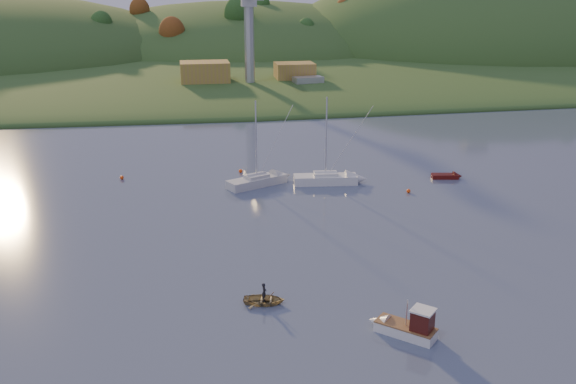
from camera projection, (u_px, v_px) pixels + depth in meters
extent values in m
cube|color=#285020|center=(212.00, 47.00, 248.91)|extent=(620.00, 220.00, 1.50)
ellipsoid|color=#285020|center=(226.00, 69.00, 188.11)|extent=(640.00, 150.00, 7.00)
ellipsoid|color=#285020|center=(243.00, 52.00, 231.83)|extent=(140.00, 120.00, 36.00)
ellipsoid|color=#285020|center=(482.00, 52.00, 231.62)|extent=(150.00, 130.00, 60.00)
cube|color=slate|center=(262.00, 87.00, 148.32)|extent=(42.00, 16.00, 2.40)
cube|color=#A98B38|center=(205.00, 72.00, 146.01)|extent=(11.00, 8.00, 4.80)
cube|color=#A98B38|center=(295.00, 71.00, 150.49)|extent=(9.00, 7.00, 4.00)
cylinder|color=#B7B7BC|center=(249.00, 43.00, 142.76)|extent=(2.20, 2.20, 18.00)
cube|color=white|center=(405.00, 330.00, 46.88)|extent=(4.30, 4.18, 0.79)
cone|color=white|center=(378.00, 322.00, 48.03)|extent=(2.21, 2.22, 1.59)
cube|color=brown|center=(406.00, 325.00, 46.75)|extent=(4.34, 4.22, 0.11)
cube|color=#44140F|center=(422.00, 321.00, 45.86)|extent=(1.94, 1.93, 1.59)
cube|color=white|center=(423.00, 310.00, 45.60)|extent=(2.18, 2.18, 0.13)
cylinder|color=silver|center=(407.00, 313.00, 46.42)|extent=(0.10, 0.10, 2.12)
cube|color=silver|center=(257.00, 182.00, 81.10)|extent=(8.06, 5.54, 1.08)
cube|color=silver|center=(257.00, 177.00, 80.91)|extent=(3.41, 2.87, 0.68)
cylinder|color=silver|center=(256.00, 140.00, 79.39)|extent=(0.18, 0.18, 9.78)
cylinder|color=silver|center=(257.00, 175.00, 80.83)|extent=(2.87, 1.48, 0.12)
cylinder|color=silver|center=(257.00, 174.00, 80.80)|extent=(2.62, 1.52, 0.36)
cube|color=silver|center=(325.00, 179.00, 81.90)|extent=(8.24, 3.21, 1.11)
cube|color=silver|center=(325.00, 175.00, 81.71)|extent=(3.18, 2.10, 0.70)
cylinder|color=silver|center=(326.00, 137.00, 80.15)|extent=(0.18, 0.18, 10.05)
cylinder|color=silver|center=(326.00, 173.00, 81.64)|extent=(3.21, 0.44, 0.12)
cylinder|color=silver|center=(326.00, 172.00, 81.60)|extent=(2.84, 0.64, 0.36)
imported|color=tan|center=(264.00, 300.00, 51.49)|extent=(3.78, 3.06, 0.69)
imported|color=black|center=(264.00, 295.00, 51.35)|extent=(0.49, 0.64, 1.56)
cube|color=#520F0B|center=(445.00, 176.00, 84.21)|extent=(3.57, 1.90, 0.57)
cone|color=#520F0B|center=(458.00, 176.00, 84.22)|extent=(1.40, 1.53, 1.36)
cube|color=#515E6B|center=(308.00, 90.00, 146.27)|extent=(16.20, 8.11, 1.99)
cube|color=#B7B7BC|center=(308.00, 83.00, 145.75)|extent=(7.11, 4.41, 2.65)
sphere|color=#FF470D|center=(408.00, 191.00, 78.40)|extent=(0.50, 0.50, 0.50)
sphere|color=#FF470D|center=(122.00, 177.00, 83.75)|extent=(0.50, 0.50, 0.50)
sphere|color=#FF470D|center=(241.00, 171.00, 86.62)|extent=(0.50, 0.50, 0.50)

